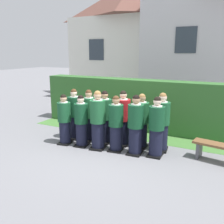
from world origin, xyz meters
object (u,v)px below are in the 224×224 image
object	(u,v)px
student_front_row_5	(156,128)
student_in_red_blazer	(123,119)
student_front_row_4	(136,126)
wooden_bench	(222,150)
student_rear_row_4	(141,122)
student_front_row_0	(64,121)
student_front_row_1	(81,122)
student_rear_row_0	(75,115)
student_front_row_2	(98,122)
student_rear_row_2	(105,118)
student_front_row_3	(116,125)
student_rear_row_1	(89,117)
student_rear_row_5	(162,123)

from	to	relation	value
student_front_row_5	student_in_red_blazer	size ratio (longest dim) A/B	0.98
student_front_row_4	wooden_bench	xyz separation A→B (m)	(2.14, 0.46, -0.43)
student_rear_row_4	student_front_row_0	bearing A→B (deg)	-159.45
student_front_row_1	student_front_row_5	world-z (taller)	student_front_row_5
student_rear_row_0	student_rear_row_4	bearing A→B (deg)	7.00
student_front_row_2	student_front_row_4	world-z (taller)	student_front_row_2
student_in_red_blazer	student_rear_row_2	bearing A→B (deg)	-170.24
student_front_row_3	wooden_bench	distance (m)	2.79
student_front_row_1	student_front_row_2	xyz separation A→B (m)	(0.54, 0.04, 0.08)
student_front_row_1	student_rear_row_1	distance (m)	0.54
student_rear_row_2	student_rear_row_4	world-z (taller)	student_rear_row_2
student_front_row_4	student_front_row_5	xyz separation A→B (m)	(0.54, 0.12, -0.01)
student_front_row_5	student_front_row_1	bearing A→B (deg)	-172.64
student_rear_row_0	student_in_red_blazer	world-z (taller)	student_in_red_blazer
student_rear_row_4	student_rear_row_5	world-z (taller)	student_rear_row_5
student_in_red_blazer	student_front_row_3	bearing A→B (deg)	-87.02
student_front_row_3	student_front_row_5	xyz separation A→B (m)	(1.12, 0.14, 0.02)
student_rear_row_1	student_front_row_0	bearing A→B (deg)	-129.35
student_front_row_3	student_front_row_5	world-z (taller)	student_front_row_5
student_rear_row_2	student_front_row_3	bearing A→B (deg)	-36.06
student_front_row_2	student_in_red_blazer	xyz separation A→B (m)	(0.50, 0.63, -0.02)
student_front_row_3	student_rear_row_0	world-z (taller)	student_rear_row_0
student_front_row_2	student_front_row_3	bearing A→B (deg)	10.44
student_front_row_2	student_in_red_blazer	bearing A→B (deg)	51.45
student_front_row_1	student_front_row_2	size ratio (longest dim) A/B	0.90
student_front_row_4	student_rear_row_2	bearing A→B (deg)	160.95
wooden_bench	student_front_row_2	bearing A→B (deg)	-169.84
student_front_row_1	student_rear_row_5	bearing A→B (deg)	18.78
student_front_row_0	student_in_red_blazer	xyz separation A→B (m)	(1.60, 0.74, 0.06)
student_rear_row_0	student_rear_row_4	size ratio (longest dim) A/B	1.02
student_front_row_0	student_rear_row_2	xyz separation A→B (m)	(1.03, 0.64, 0.05)
student_rear_row_1	wooden_bench	xyz separation A→B (m)	(3.85, 0.09, -0.42)
student_rear_row_1	wooden_bench	size ratio (longest dim) A/B	1.12
student_front_row_5	student_rear_row_2	bearing A→B (deg)	170.48
student_rear_row_0	student_rear_row_5	distance (m)	2.78
student_front_row_5	student_front_row_4	bearing A→B (deg)	-167.81
student_rear_row_1	student_rear_row_0	bearing A→B (deg)	-173.14
student_rear_row_4	student_front_row_1	bearing A→B (deg)	-155.23
student_front_row_1	student_front_row_4	xyz separation A→B (m)	(1.64, 0.17, 0.06)
student_front_row_1	student_rear_row_4	size ratio (longest dim) A/B	0.96
student_front_row_2	student_front_row_4	bearing A→B (deg)	6.48
student_front_row_1	student_front_row_3	world-z (taller)	student_front_row_3
student_front_row_2	student_rear_row_1	distance (m)	0.78
student_front_row_2	student_front_row_5	world-z (taller)	student_front_row_2
student_front_row_4	student_rear_row_1	distance (m)	1.74
student_front_row_4	student_in_red_blazer	bearing A→B (deg)	140.30
student_rear_row_0	student_in_red_blazer	bearing A→B (deg)	6.95
student_front_row_0	student_rear_row_5	bearing A→B (deg)	16.54
student_front_row_1	wooden_bench	xyz separation A→B (m)	(3.79, 0.62, -0.38)
student_rear_row_2	student_in_red_blazer	world-z (taller)	student_in_red_blazer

